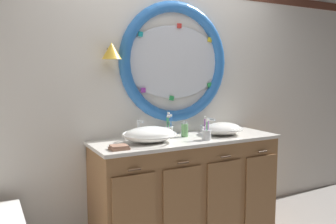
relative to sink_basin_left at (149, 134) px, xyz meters
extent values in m
cube|color=silver|center=(0.33, 0.35, 0.32)|extent=(6.40, 0.08, 2.60)
ellipsoid|color=silver|center=(0.42, 0.30, 0.62)|extent=(1.05, 0.02, 0.69)
torus|color=#2866B7|center=(0.42, 0.29, 0.62)|extent=(1.15, 0.11, 1.15)
cube|color=silver|center=(0.94, 0.29, 0.63)|extent=(0.05, 0.01, 0.05)
cube|color=yellow|center=(0.81, 0.29, 0.85)|extent=(0.05, 0.01, 0.05)
cube|color=red|center=(0.45, 0.29, 0.97)|extent=(0.04, 0.01, 0.04)
cube|color=teal|center=(0.05, 0.29, 0.87)|extent=(0.05, 0.01, 0.05)
cube|color=yellow|center=(-0.11, 0.29, 0.61)|extent=(0.05, 0.01, 0.05)
cube|color=purple|center=(0.07, 0.29, 0.36)|extent=(0.04, 0.01, 0.04)
cube|color=green|center=(0.37, 0.29, 0.28)|extent=(0.05, 0.01, 0.05)
cube|color=green|center=(0.81, 0.29, 0.40)|extent=(0.05, 0.01, 0.05)
cylinder|color=#4C3823|center=(-0.25, 0.27, 0.73)|extent=(0.02, 0.09, 0.02)
cone|color=gold|center=(-0.25, 0.22, 0.71)|extent=(0.17, 0.17, 0.14)
cube|color=olive|center=(0.39, 0.03, -0.54)|extent=(1.71, 0.57, 0.89)
cube|color=silver|center=(0.39, 0.03, -0.08)|extent=(1.75, 0.61, 0.03)
cube|color=silver|center=(0.39, 0.30, -0.16)|extent=(1.71, 0.02, 0.11)
cube|color=olive|center=(-0.25, -0.26, -0.59)|extent=(0.36, 0.02, 0.67)
cylinder|color=#422D1E|center=(-0.25, -0.28, -0.20)|extent=(0.10, 0.01, 0.01)
cube|color=olive|center=(0.17, -0.26, -0.59)|extent=(0.36, 0.02, 0.67)
cylinder|color=#422D1E|center=(0.17, -0.28, -0.20)|extent=(0.10, 0.01, 0.01)
cube|color=olive|center=(0.60, -0.26, -0.59)|extent=(0.36, 0.02, 0.67)
cylinder|color=#422D1E|center=(0.60, -0.28, -0.20)|extent=(0.10, 0.01, 0.01)
cube|color=olive|center=(1.03, -0.26, -0.59)|extent=(0.36, 0.02, 0.67)
cylinder|color=#422D1E|center=(1.03, -0.28, -0.20)|extent=(0.10, 0.01, 0.01)
ellipsoid|color=white|center=(0.00, 0.00, 0.00)|extent=(0.45, 0.31, 0.14)
torus|color=white|center=(0.00, 0.00, 0.00)|extent=(0.47, 0.47, 0.02)
cylinder|color=silver|center=(0.00, 0.00, 0.00)|extent=(0.03, 0.03, 0.01)
ellipsoid|color=white|center=(0.77, 0.00, -0.01)|extent=(0.37, 0.32, 0.12)
torus|color=white|center=(0.77, 0.00, -0.01)|extent=(0.39, 0.39, 0.02)
cylinder|color=silver|center=(0.77, 0.00, -0.01)|extent=(0.03, 0.03, 0.01)
cylinder|color=silver|center=(0.00, 0.24, -0.06)|extent=(0.05, 0.05, 0.02)
cylinder|color=silver|center=(0.00, 0.24, 0.02)|extent=(0.02, 0.02, 0.14)
sphere|color=silver|center=(0.00, 0.24, 0.09)|extent=(0.03, 0.03, 0.03)
cylinder|color=silver|center=(0.00, 0.19, 0.09)|extent=(0.02, 0.10, 0.02)
cylinder|color=silver|center=(-0.09, 0.24, -0.04)|extent=(0.04, 0.04, 0.06)
cylinder|color=silver|center=(0.09, 0.24, -0.04)|extent=(0.04, 0.04, 0.06)
cube|color=silver|center=(-0.09, 0.24, 0.00)|extent=(0.05, 0.01, 0.01)
cube|color=silver|center=(0.09, 0.24, 0.00)|extent=(0.05, 0.01, 0.01)
cylinder|color=silver|center=(0.77, 0.24, -0.06)|extent=(0.05, 0.05, 0.02)
cylinder|color=silver|center=(0.77, 0.24, 0.00)|extent=(0.02, 0.02, 0.10)
sphere|color=silver|center=(0.77, 0.24, 0.06)|extent=(0.03, 0.03, 0.03)
cylinder|color=silver|center=(0.77, 0.18, 0.06)|extent=(0.02, 0.11, 0.02)
cylinder|color=silver|center=(0.70, 0.24, -0.04)|extent=(0.04, 0.04, 0.06)
cylinder|color=silver|center=(0.85, 0.24, -0.04)|extent=(0.04, 0.04, 0.06)
cube|color=silver|center=(0.70, 0.24, 0.00)|extent=(0.05, 0.01, 0.01)
cube|color=silver|center=(0.85, 0.24, 0.00)|extent=(0.05, 0.01, 0.01)
cylinder|color=white|center=(0.30, 0.21, -0.03)|extent=(0.08, 0.08, 0.08)
torus|color=white|center=(0.30, 0.21, 0.01)|extent=(0.08, 0.08, 0.01)
cylinder|color=blue|center=(0.32, 0.21, 0.03)|extent=(0.02, 0.02, 0.17)
cube|color=white|center=(0.32, 0.21, 0.12)|extent=(0.02, 0.02, 0.02)
cylinder|color=purple|center=(0.30, 0.22, 0.04)|extent=(0.01, 0.03, 0.19)
cube|color=white|center=(0.30, 0.22, 0.14)|extent=(0.02, 0.02, 0.02)
cylinder|color=green|center=(0.28, 0.21, 0.03)|extent=(0.02, 0.02, 0.16)
cube|color=white|center=(0.28, 0.21, 0.12)|extent=(0.02, 0.02, 0.02)
cylinder|color=green|center=(0.30, 0.20, 0.02)|extent=(0.03, 0.01, 0.16)
cube|color=white|center=(0.30, 0.20, 0.11)|extent=(0.02, 0.02, 0.02)
cylinder|color=silver|center=(0.49, -0.14, -0.03)|extent=(0.08, 0.08, 0.09)
torus|color=silver|center=(0.49, -0.14, 0.02)|extent=(0.09, 0.09, 0.01)
cylinder|color=purple|center=(0.51, -0.14, 0.02)|extent=(0.01, 0.01, 0.16)
cube|color=white|center=(0.51, -0.14, 0.11)|extent=(0.02, 0.02, 0.02)
cylinder|color=purple|center=(0.49, -0.12, 0.03)|extent=(0.03, 0.04, 0.17)
cube|color=white|center=(0.49, -0.12, 0.13)|extent=(0.02, 0.02, 0.03)
cylinder|color=green|center=(0.49, -0.15, 0.02)|extent=(0.02, 0.02, 0.15)
cube|color=white|center=(0.49, -0.15, 0.11)|extent=(0.02, 0.02, 0.02)
cylinder|color=#6BAD66|center=(0.40, 0.09, -0.01)|extent=(0.06, 0.06, 0.12)
cylinder|color=silver|center=(0.40, 0.09, 0.06)|extent=(0.04, 0.04, 0.02)
cylinder|color=silver|center=(0.40, 0.07, 0.08)|extent=(0.01, 0.04, 0.01)
cube|color=#936B56|center=(-0.32, -0.14, -0.06)|extent=(0.14, 0.12, 0.02)
cube|color=#936B56|center=(-0.32, -0.14, -0.04)|extent=(0.14, 0.12, 0.02)
camera|label=1|loc=(-1.23, -2.65, 0.53)|focal=37.19mm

